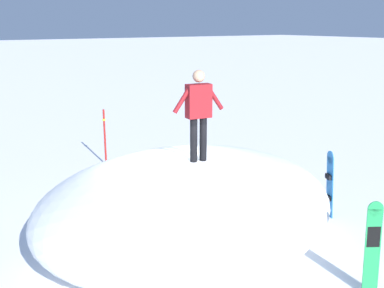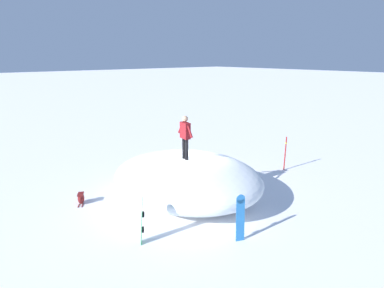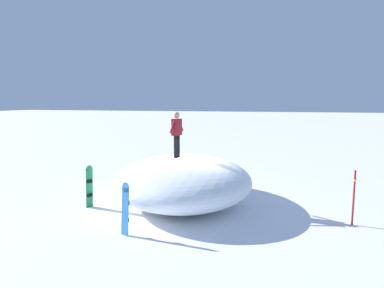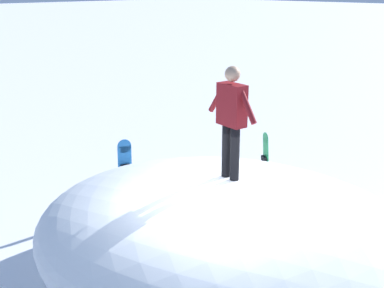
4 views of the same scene
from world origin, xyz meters
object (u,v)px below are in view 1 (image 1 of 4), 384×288
(snowboard_secondary_upright, at_px, (330,183))
(trail_marker_pole, at_px, (105,136))
(snowboarder_standing, at_px, (199,109))
(snowboard_primary_upright, at_px, (372,246))

(snowboard_secondary_upright, distance_m, trail_marker_pole, 7.11)
(snowboarder_standing, relative_size, snowboard_primary_upright, 1.08)
(snowboarder_standing, distance_m, trail_marker_pole, 6.42)
(snowboard_primary_upright, bearing_deg, snowboard_secondary_upright, -127.02)
(snowboarder_standing, bearing_deg, snowboard_primary_upright, 116.64)
(trail_marker_pole, bearing_deg, snowboard_secondary_upright, 112.45)
(snowboard_secondary_upright, bearing_deg, trail_marker_pole, -67.55)
(snowboard_secondary_upright, bearing_deg, snowboard_primary_upright, 52.98)
(snowboarder_standing, relative_size, snowboard_secondary_upright, 1.10)
(snowboard_primary_upright, relative_size, snowboard_secondary_upright, 1.01)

